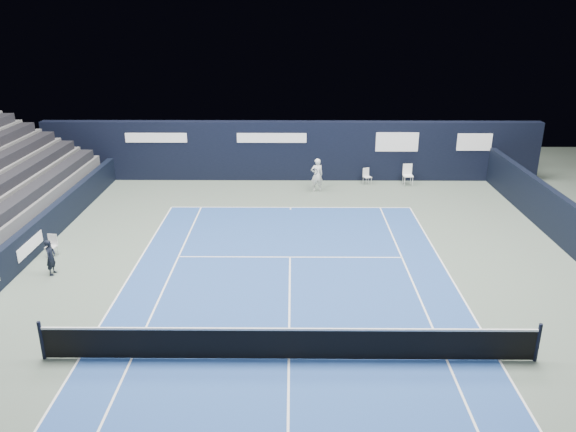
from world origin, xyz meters
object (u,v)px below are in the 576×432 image
Objects in this scene: folding_chair_back_b at (408,173)px; tennis_net at (289,343)px; line_judge_chair at (52,244)px; folding_chair_back_a at (366,173)px; tennis_player at (317,175)px.

tennis_net is at bearing -113.96° from folding_chair_back_b.
line_judge_chair is 10.93m from tennis_net.
folding_chair_back_b is 0.08× the size of tennis_net.
tennis_net reaches higher than folding_chair_back_a.
folding_chair_back_a is 16.16m from tennis_net.
tennis_net is at bearing -28.77° from line_judge_chair.
folding_chair_back_a is 15.66m from line_judge_chair.
folding_chair_back_a is at bearing 75.95° from tennis_net.
folding_chair_back_b is 16.64m from tennis_net.
tennis_net is (8.78, -6.51, 0.04)m from line_judge_chair.
tennis_net is 7.72× the size of tennis_player.
folding_chair_back_a is 2.12m from folding_chair_back_b.
folding_chair_back_b is at bearing 13.24° from tennis_player.
folding_chair_back_b is at bearing 39.08° from line_judge_chair.
tennis_player reaches higher than line_judge_chair.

